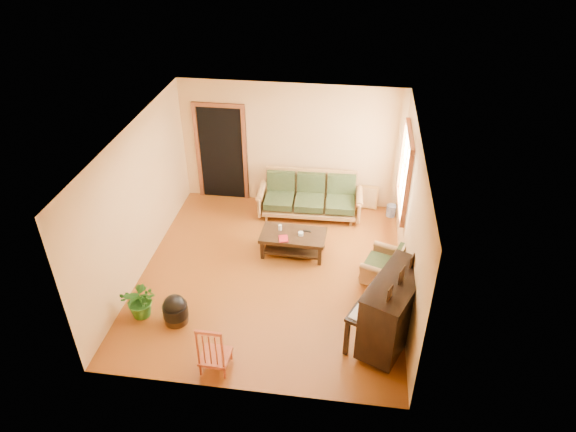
# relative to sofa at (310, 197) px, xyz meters

# --- Properties ---
(floor) EXTENTS (5.00, 5.00, 0.00)m
(floor) POSITION_rel_sofa_xyz_m (-0.47, -1.97, -0.44)
(floor) COLOR #65300D
(floor) RESTS_ON ground
(doorway) EXTENTS (1.08, 0.16, 2.05)m
(doorway) POSITION_rel_sofa_xyz_m (-1.92, 0.51, 0.58)
(doorway) COLOR black
(doorway) RESTS_ON floor
(window) EXTENTS (0.12, 1.36, 1.46)m
(window) POSITION_rel_sofa_xyz_m (1.74, -0.67, 1.06)
(window) COLOR white
(window) RESTS_ON right_wall
(sofa) EXTENTS (2.08, 0.92, 0.88)m
(sofa) POSITION_rel_sofa_xyz_m (0.00, 0.00, 0.00)
(sofa) COLOR olive
(sofa) RESTS_ON floor
(coffee_table) EXTENTS (1.20, 0.68, 0.43)m
(coffee_table) POSITION_rel_sofa_xyz_m (-0.17, -1.33, -0.23)
(coffee_table) COLOR black
(coffee_table) RESTS_ON floor
(armchair) EXTENTS (0.91, 0.94, 0.75)m
(armchair) POSITION_rel_sofa_xyz_m (1.44, -1.86, -0.07)
(armchair) COLOR olive
(armchair) RESTS_ON floor
(piano) EXTENTS (1.26, 1.54, 1.18)m
(piano) POSITION_rel_sofa_xyz_m (1.54, -3.29, 0.15)
(piano) COLOR black
(piano) RESTS_ON floor
(footstool) EXTENTS (0.41, 0.41, 0.37)m
(footstool) POSITION_rel_sofa_xyz_m (-1.75, -3.33, -0.26)
(footstool) COLOR black
(footstool) RESTS_ON floor
(red_chair) EXTENTS (0.42, 0.46, 0.86)m
(red_chair) POSITION_rel_sofa_xyz_m (-0.90, -4.13, -0.01)
(red_chair) COLOR #91371A
(red_chair) RESTS_ON floor
(leaning_frame) EXTENTS (0.41, 0.15, 0.53)m
(leaning_frame) POSITION_rel_sofa_xyz_m (1.19, 0.45, -0.18)
(leaning_frame) COLOR #B3803B
(leaning_frame) RESTS_ON floor
(ceramic_crock) EXTENTS (0.26, 0.26, 0.24)m
(ceramic_crock) POSITION_rel_sofa_xyz_m (1.66, 0.21, -0.32)
(ceramic_crock) COLOR #324997
(ceramic_crock) RESTS_ON floor
(potted_plant) EXTENTS (0.57, 0.50, 0.63)m
(potted_plant) POSITION_rel_sofa_xyz_m (-2.31, -3.27, -0.13)
(potted_plant) COLOR #25611B
(potted_plant) RESTS_ON floor
(book) EXTENTS (0.21, 0.25, 0.02)m
(book) POSITION_rel_sofa_xyz_m (-0.40, -1.54, -0.00)
(book) COLOR maroon
(book) RESTS_ON coffee_table
(candle) EXTENTS (0.08, 0.08, 0.11)m
(candle) POSITION_rel_sofa_xyz_m (-0.42, -1.24, 0.04)
(candle) COLOR silver
(candle) RESTS_ON coffee_table
(glass_jar) EXTENTS (0.10, 0.10, 0.06)m
(glass_jar) POSITION_rel_sofa_xyz_m (-0.03, -1.35, 0.02)
(glass_jar) COLOR silver
(glass_jar) RESTS_ON coffee_table
(remote) EXTENTS (0.15, 0.05, 0.01)m
(remote) POSITION_rel_sofa_xyz_m (0.07, -1.21, -0.01)
(remote) COLOR black
(remote) RESTS_ON coffee_table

